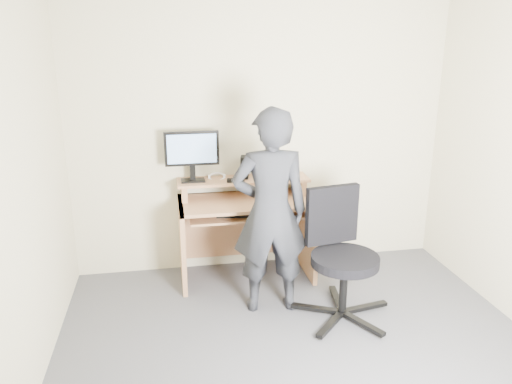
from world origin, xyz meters
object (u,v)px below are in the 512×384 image
object	(u,v)px
monitor	(192,152)
office_chair	(340,250)
desk	(245,219)
person	(270,212)

from	to	relation	value
monitor	office_chair	size ratio (longest dim) A/B	0.48
desk	office_chair	size ratio (longest dim) A/B	1.19
office_chair	person	bearing A→B (deg)	150.15
monitor	person	xyz separation A→B (m)	(0.56, -0.72, -0.35)
monitor	person	distance (m)	0.97
desk	monitor	bearing A→B (deg)	172.02
desk	office_chair	xyz separation A→B (m)	(0.62, -0.84, 0.00)
office_chair	person	world-z (taller)	person
desk	person	bearing A→B (deg)	-81.31
desk	person	world-z (taller)	person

